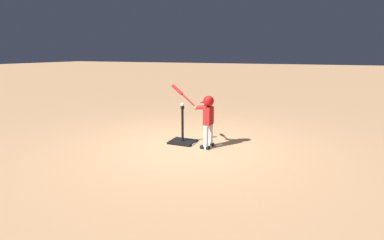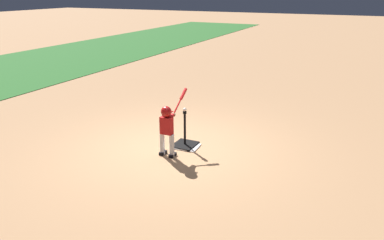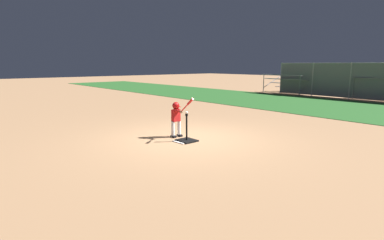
# 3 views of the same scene
# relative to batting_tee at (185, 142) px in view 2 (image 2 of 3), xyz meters

# --- Properties ---
(ground_plane) EXTENTS (90.00, 90.00, 0.00)m
(ground_plane) POSITION_rel_batting_tee_xyz_m (-0.23, 0.19, -0.09)
(ground_plane) COLOR #AD7F56
(home_plate) EXTENTS (0.48, 0.48, 0.02)m
(home_plate) POSITION_rel_batting_tee_xyz_m (-0.04, -0.09, -0.08)
(home_plate) COLOR white
(home_plate) RESTS_ON ground_plane
(batting_tee) EXTENTS (0.51, 0.45, 0.76)m
(batting_tee) POSITION_rel_batting_tee_xyz_m (0.00, 0.00, 0.00)
(batting_tee) COLOR black
(batting_tee) RESTS_ON ground_plane
(batter_child) EXTENTS (0.90, 0.32, 1.21)m
(batter_child) POSITION_rel_batting_tee_xyz_m (-0.55, 0.09, 0.56)
(batter_child) COLOR silver
(batter_child) RESTS_ON ground_plane
(baseball) EXTENTS (0.07, 0.07, 0.07)m
(baseball) POSITION_rel_batting_tee_xyz_m (0.00, 0.00, 0.71)
(baseball) COLOR white
(baseball) RESTS_ON batting_tee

